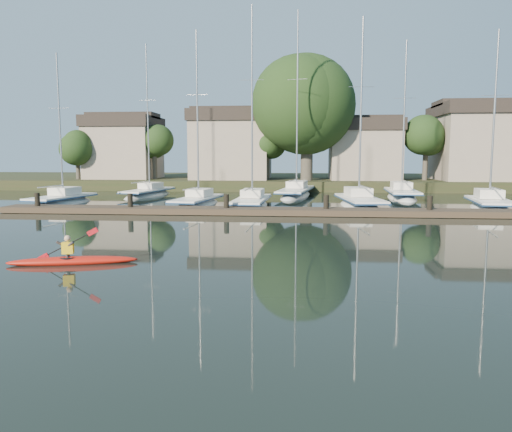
# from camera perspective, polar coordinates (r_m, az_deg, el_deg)

# --- Properties ---
(ground) EXTENTS (160.00, 160.00, 0.00)m
(ground) POSITION_cam_1_polar(r_m,az_deg,el_deg) (16.25, -0.35, -5.67)
(ground) COLOR black
(ground) RESTS_ON ground
(kayak) EXTENTS (4.19, 1.57, 1.34)m
(kayak) POSITION_cam_1_polar(r_m,az_deg,el_deg) (17.52, -20.29, -4.64)
(kayak) COLOR #B60F0E
(kayak) RESTS_ON ground
(dock) EXTENTS (34.00, 2.00, 1.80)m
(dock) POSITION_cam_1_polar(r_m,az_deg,el_deg) (30.01, 2.27, 0.56)
(dock) COLOR #402E24
(dock) RESTS_ON ground
(sailboat_0) EXTENTS (3.15, 7.82, 12.06)m
(sailboat_0) POSITION_cam_1_polar(r_m,az_deg,el_deg) (39.00, -21.29, 0.98)
(sailboat_0) COLOR white
(sailboat_0) RESTS_ON ground
(sailboat_1) EXTENTS (3.06, 8.35, 13.35)m
(sailboat_1) POSITION_cam_1_polar(r_m,az_deg,el_deg) (35.64, -6.68, 0.92)
(sailboat_1) COLOR white
(sailboat_1) RESTS_ON ground
(sailboat_2) EXTENTS (2.39, 9.01, 14.80)m
(sailboat_2) POSITION_cam_1_polar(r_m,az_deg,el_deg) (34.55, -0.50, 0.77)
(sailboat_2) COLOR white
(sailboat_2) RESTS_ON ground
(sailboat_3) EXTENTS (3.25, 8.97, 14.15)m
(sailboat_3) POSITION_cam_1_polar(r_m,az_deg,el_deg) (35.16, 11.72, 0.69)
(sailboat_3) COLOR white
(sailboat_3) RESTS_ON ground
(sailboat_4) EXTENTS (3.32, 7.86, 12.95)m
(sailboat_4) POSITION_cam_1_polar(r_m,az_deg,el_deg) (36.44, 25.12, 0.39)
(sailboat_4) COLOR white
(sailboat_4) RESTS_ON ground
(sailboat_5) EXTENTS (3.39, 8.77, 14.17)m
(sailboat_5) POSITION_cam_1_polar(r_m,az_deg,el_deg) (44.72, -12.17, 2.04)
(sailboat_5) COLOR white
(sailboat_5) RESTS_ON ground
(sailboat_6) EXTENTS (3.72, 10.98, 17.13)m
(sailboat_6) POSITION_cam_1_polar(r_m,az_deg,el_deg) (43.74, 4.57, 2.04)
(sailboat_6) COLOR white
(sailboat_6) RESTS_ON ground
(sailboat_7) EXTENTS (2.84, 8.94, 14.22)m
(sailboat_7) POSITION_cam_1_polar(r_m,az_deg,el_deg) (43.30, 16.30, 1.71)
(sailboat_7) COLOR white
(sailboat_7) RESTS_ON ground
(shore) EXTENTS (90.00, 25.25, 12.75)m
(shore) POSITION_cam_1_polar(r_m,az_deg,el_deg) (56.07, 5.38, 6.62)
(shore) COLOR #222E17
(shore) RESTS_ON ground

